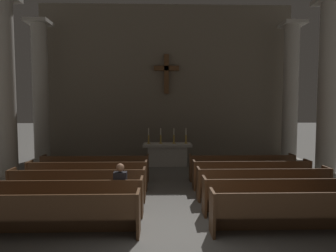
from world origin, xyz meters
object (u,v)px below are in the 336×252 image
object	(u,v)px
pew_left_row_2	(65,197)
candlestick_outer_left	(149,139)
candlestick_inner_left	(161,139)
column_right_third	(290,95)
pew_left_row_3	(78,185)
pew_right_row_4	(251,174)
candlestick_inner_right	(174,139)
pew_left_row_1	(48,214)
column_left_third	(41,95)
pew_right_row_2	(279,196)
pew_right_row_5	(241,167)
lone_worshipper	(121,188)
candlestick_outer_right	(186,138)
column_right_second	(328,92)
altar	(167,154)
pew_left_row_5	(96,168)
pew_right_row_3	(263,184)
pew_right_row_1	(301,212)
pew_left_row_4	(88,176)
column_left_second	(5,92)

from	to	relation	value
pew_left_row_2	candlestick_outer_left	world-z (taller)	candlestick_outer_left
candlestick_outer_left	candlestick_inner_left	xyz separation A→B (m)	(0.55, 0.00, 0.00)
column_right_third	pew_left_row_3	bearing A→B (deg)	-147.07
pew_left_row_3	candlestick_inner_left	xyz separation A→B (m)	(2.35, 4.92, 0.76)
pew_right_row_4	candlestick_inner_right	world-z (taller)	candlestick_inner_right
pew_left_row_1	column_left_third	xyz separation A→B (m)	(-3.23, 7.74, 2.75)
pew_left_row_3	pew_right_row_2	bearing A→B (deg)	-11.84
pew_right_row_5	lone_worshipper	distance (m)	5.14
pew_left_row_1	candlestick_outer_right	xyz separation A→B (m)	(3.50, 7.14, 0.76)
column_right_second	altar	size ratio (longest dim) A/B	3.01
pew_right_row_5	altar	size ratio (longest dim) A/B	1.73
pew_left_row_3	candlestick_inner_right	world-z (taller)	candlestick_inner_right
pew_left_row_5	column_right_second	bearing A→B (deg)	1.49
pew_left_row_3	pew_right_row_3	size ratio (longest dim) A/B	1.00
column_left_third	lone_worshipper	distance (m)	8.42
pew_right_row_5	column_right_third	size ratio (longest dim) A/B	0.57
pew_left_row_2	pew_right_row_2	bearing A→B (deg)	0.00
pew_right_row_1	pew_right_row_4	size ratio (longest dim) A/B	1.00
pew_left_row_5	candlestick_outer_left	bearing A→B (deg)	56.38
candlestick_inner_right	column_right_third	bearing A→B (deg)	6.15
lone_worshipper	candlestick_outer_left	bearing A→B (deg)	85.78
candlestick_inner_right	candlestick_outer_right	bearing A→B (deg)	0.00
pew_left_row_1	candlestick_inner_left	bearing A→B (deg)	71.81
column_left_third	altar	bearing A→B (deg)	-5.84
pew_left_row_2	pew_left_row_5	world-z (taller)	same
pew_right_row_2	altar	xyz separation A→B (m)	(-2.65, 6.03, 0.06)
pew_left_row_1	pew_right_row_1	distance (m)	5.29
pew_right_row_4	pew_right_row_5	world-z (taller)	same
pew_left_row_5	column_left_third	bearing A→B (deg)	134.38
pew_right_row_3	column_right_second	bearing A→B (deg)	37.06
pew_left_row_4	candlestick_inner_left	size ratio (longest dim) A/B	5.44
candlestick_outer_right	lone_worshipper	size ratio (longest dim) A/B	0.53
pew_right_row_4	lone_worshipper	distance (m)	4.51
candlestick_outer_left	lone_worshipper	size ratio (longest dim) A/B	0.53
pew_left_row_1	column_right_second	world-z (taller)	column_right_second
column_left_third	candlestick_inner_right	distance (m)	6.52
pew_left_row_1	pew_right_row_1	world-z (taller)	same
pew_right_row_2	pew_right_row_3	distance (m)	1.11
pew_right_row_4	altar	distance (m)	4.64
column_left_second	candlestick_outer_left	distance (m)	5.95
pew_right_row_3	column_right_third	distance (m)	6.97
pew_right_row_2	candlestick_outer_left	world-z (taller)	candlestick_outer_left
pew_right_row_3	column_left_third	distance (m)	10.52
pew_right_row_4	candlestick_inner_left	size ratio (longest dim) A/B	5.44
pew_left_row_1	pew_right_row_3	world-z (taller)	same
pew_right_row_3	candlestick_outer_left	world-z (taller)	candlestick_outer_left
pew_left_row_2	pew_left_row_1	bearing A→B (deg)	-90.00
candlestick_inner_left	candlestick_outer_right	xyz separation A→B (m)	(1.15, 0.00, 0.00)
pew_left_row_2	candlestick_outer_right	bearing A→B (deg)	59.90
pew_left_row_2	column_right_second	distance (m)	9.64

